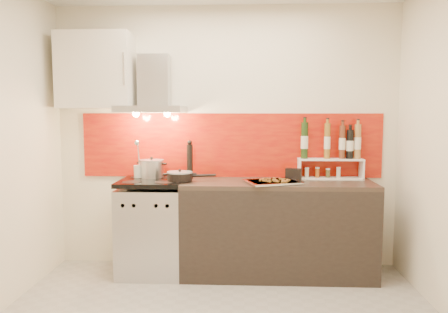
{
  "coord_description": "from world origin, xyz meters",
  "views": [
    {
      "loc": [
        0.18,
        -2.99,
        1.54
      ],
      "look_at": [
        0.0,
        0.95,
        1.15
      ],
      "focal_mm": 35.0,
      "sensor_mm": 36.0,
      "label": 1
    }
  ],
  "objects_px": {
    "stock_pot": "(152,168)",
    "saute_pan": "(181,176)",
    "range_stove": "(152,228)",
    "pepper_mill": "(190,160)",
    "baking_tray": "(273,182)",
    "counter": "(277,228)"
  },
  "relations": [
    {
      "from": "saute_pan",
      "to": "counter",
      "type": "bearing_deg",
      "value": 3.4
    },
    {
      "from": "counter",
      "to": "baking_tray",
      "type": "relative_size",
      "value": 3.17
    },
    {
      "from": "saute_pan",
      "to": "range_stove",
      "type": "bearing_deg",
      "value": 170.27
    },
    {
      "from": "stock_pot",
      "to": "pepper_mill",
      "type": "xyz_separation_m",
      "value": [
        0.38,
        -0.0,
        0.09
      ]
    },
    {
      "from": "counter",
      "to": "baking_tray",
      "type": "height_order",
      "value": "baking_tray"
    },
    {
      "from": "pepper_mill",
      "to": "baking_tray",
      "type": "height_order",
      "value": "pepper_mill"
    },
    {
      "from": "stock_pot",
      "to": "baking_tray",
      "type": "xyz_separation_m",
      "value": [
        1.17,
        -0.26,
        -0.08
      ]
    },
    {
      "from": "stock_pot",
      "to": "saute_pan",
      "type": "distance_m",
      "value": 0.38
    },
    {
      "from": "stock_pot",
      "to": "saute_pan",
      "type": "height_order",
      "value": "stock_pot"
    },
    {
      "from": "saute_pan",
      "to": "stock_pot",
      "type": "bearing_deg",
      "value": 147.03
    },
    {
      "from": "range_stove",
      "to": "saute_pan",
      "type": "distance_m",
      "value": 0.59
    },
    {
      "from": "range_stove",
      "to": "baking_tray",
      "type": "height_order",
      "value": "baking_tray"
    },
    {
      "from": "counter",
      "to": "saute_pan",
      "type": "bearing_deg",
      "value": -176.6
    },
    {
      "from": "pepper_mill",
      "to": "saute_pan",
      "type": "bearing_deg",
      "value": -107.09
    },
    {
      "from": "saute_pan",
      "to": "pepper_mill",
      "type": "height_order",
      "value": "pepper_mill"
    },
    {
      "from": "saute_pan",
      "to": "baking_tray",
      "type": "height_order",
      "value": "saute_pan"
    },
    {
      "from": "pepper_mill",
      "to": "range_stove",
      "type": "bearing_deg",
      "value": -156.53
    },
    {
      "from": "range_stove",
      "to": "baking_tray",
      "type": "distance_m",
      "value": 1.25
    },
    {
      "from": "baking_tray",
      "to": "counter",
      "type": "bearing_deg",
      "value": 63.73
    },
    {
      "from": "range_stove",
      "to": "counter",
      "type": "height_order",
      "value": "range_stove"
    },
    {
      "from": "range_stove",
      "to": "pepper_mill",
      "type": "height_order",
      "value": "pepper_mill"
    },
    {
      "from": "range_stove",
      "to": "baking_tray",
      "type": "bearing_deg",
      "value": -5.18
    }
  ]
}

